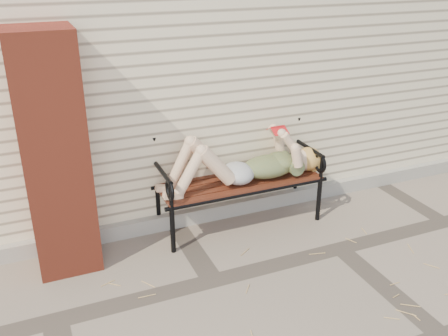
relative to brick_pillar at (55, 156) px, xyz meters
name	(u,v)px	position (x,y,z in m)	size (l,w,h in m)	color
ground	(340,248)	(2.30, -0.75, -1.00)	(80.00, 80.00, 0.00)	gray
house_wall	(216,34)	(2.30, 2.25, 0.50)	(8.00, 4.00, 3.00)	beige
foundation_strip	(288,197)	(2.30, 0.22, -0.93)	(8.00, 0.10, 0.15)	#9E988F
brick_pillar	(55,156)	(0.00, 0.00, 0.00)	(0.50, 0.50, 2.00)	maroon
garden_bench	(236,162)	(1.64, 0.13, -0.37)	(1.73, 0.69, 1.12)	black
reading_woman	(243,163)	(1.66, -0.01, -0.34)	(1.63, 0.37, 0.51)	#0A3E4B
straw_scatter	(310,296)	(1.68, -1.24, -0.99)	(2.57, 1.70, 0.01)	tan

